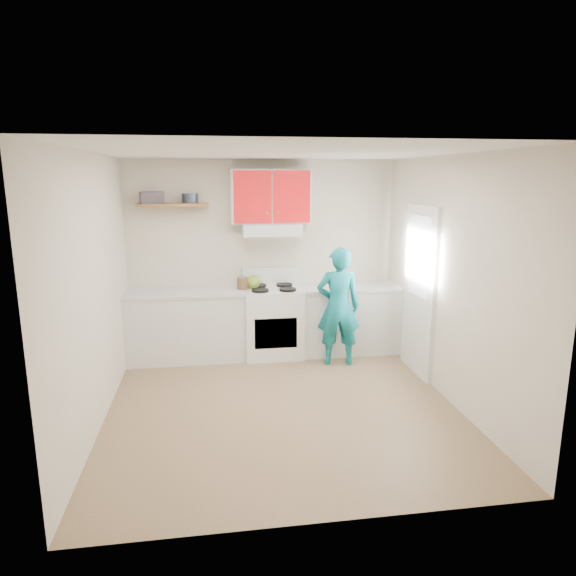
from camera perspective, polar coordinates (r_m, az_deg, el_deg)
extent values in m
plane|color=brown|center=(5.53, -0.70, -13.01)|extent=(3.80, 3.80, 0.00)
cube|color=white|center=(5.00, -0.78, 15.01)|extent=(3.60, 3.80, 0.04)
cube|color=beige|center=(6.96, -2.90, 3.53)|extent=(3.60, 0.04, 2.60)
cube|color=beige|center=(3.30, 3.85, -6.59)|extent=(3.60, 0.04, 2.60)
cube|color=beige|center=(5.18, -20.86, -0.37)|extent=(0.04, 3.80, 2.60)
cube|color=beige|center=(5.64, 17.70, 0.84)|extent=(0.04, 3.80, 2.60)
cube|color=white|center=(6.31, 14.55, -0.34)|extent=(0.05, 0.85, 2.05)
cube|color=white|center=(6.22, 14.53, 3.47)|extent=(0.01, 0.55, 0.95)
cube|color=silver|center=(6.83, -11.29, -4.19)|extent=(1.52, 0.60, 0.90)
cube|color=silver|center=(7.06, 6.69, -3.48)|extent=(1.32, 0.60, 0.90)
cube|color=white|center=(6.84, -1.71, -3.84)|extent=(0.76, 0.65, 0.92)
cube|color=silver|center=(6.71, -1.89, 6.60)|extent=(0.76, 0.44, 0.15)
cube|color=red|center=(6.73, -1.97, 10.25)|extent=(1.02, 0.33, 0.70)
cube|color=brown|center=(6.72, -12.76, 9.10)|extent=(0.90, 0.30, 0.04)
cube|color=#453C45|center=(6.74, -15.01, 9.77)|extent=(0.32, 0.26, 0.15)
cylinder|color=#333D4C|center=(6.74, -10.93, 9.87)|extent=(0.26, 0.26, 0.13)
ellipsoid|color=olive|center=(6.75, -3.95, 0.70)|extent=(0.25, 0.25, 0.17)
cylinder|color=#4C3521|center=(6.71, -5.12, 0.43)|extent=(0.19, 0.19, 0.17)
cube|color=olive|center=(6.84, 3.50, 0.02)|extent=(0.34, 0.27, 0.02)
cube|color=red|center=(7.02, 10.77, 0.09)|extent=(0.31, 0.27, 0.01)
imported|color=#0D737D|center=(6.47, 5.68, -2.10)|extent=(0.59, 0.42, 1.52)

